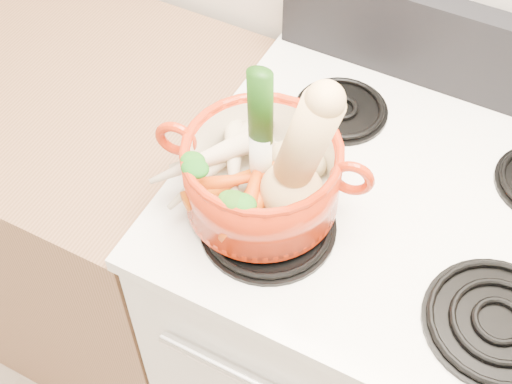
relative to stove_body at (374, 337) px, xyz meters
The scene contains 21 objects.
stove_body is the anchor object (origin of this frame).
cooktop 0.47m from the stove_body, ahead, with size 0.78×0.67×0.03m, color silver.
control_backsplash 0.65m from the stove_body, 90.00° to the left, with size 0.76×0.05×0.18m, color black.
burner_front_left 0.56m from the stove_body, 139.90° to the right, with size 0.22×0.22×0.02m, color black.
burner_front_right 0.56m from the stove_body, 40.10° to the right, with size 0.22×0.22×0.02m, color black.
burner_back_left 0.55m from the stove_body, 143.62° to the left, with size 0.17×0.17×0.02m, color black.
dutch_oven 0.62m from the stove_body, 150.49° to the right, with size 0.25×0.25×0.12m, color #A6240A.
pot_handle_left 0.73m from the stove_body, 157.13° to the right, with size 0.07×0.07×0.02m, color #A6240A.
pot_handle_right 0.62m from the stove_body, 129.78° to the right, with size 0.07×0.07×0.02m, color #A6240A.
squash 0.69m from the stove_body, 135.10° to the right, with size 0.11×0.11×0.26m, color tan, non-canonical shape.
leek 0.71m from the stove_body, 153.25° to the right, with size 0.04×0.04×0.26m, color white.
ginger 0.59m from the stove_body, 161.63° to the right, with size 0.09×0.06×0.05m, color tan.
parsnip_0 0.65m from the stove_body, 158.85° to the right, with size 0.05×0.05×0.24m, color beige.
parsnip_1 0.65m from the stove_body, 161.45° to the right, with size 0.04×0.04×0.18m, color #EFE7C3.
parsnip_2 0.64m from the stove_body, 160.00° to the right, with size 0.04×0.04×0.20m, color beige.
parsnip_3 0.67m from the stove_body, 156.58° to the right, with size 0.05×0.05×0.20m, color beige.
carrot_0 0.62m from the stove_body, 142.04° to the right, with size 0.03×0.03×0.15m, color #CF420A.
carrot_1 0.64m from the stove_body, 149.21° to the right, with size 0.03×0.03×0.16m, color #C95E0A.
carrot_2 0.62m from the stove_body, 142.67° to the right, with size 0.03×0.03×0.18m, color #C65C09.
carrot_3 0.64m from the stove_body, 148.20° to the right, with size 0.03×0.03×0.14m, color #C74A09.
carrot_4 0.63m from the stove_body, 144.89° to the right, with size 0.03×0.03×0.16m, color #DE3E0B.
Camera 1 is at (0.11, 0.63, 1.90)m, focal length 50.00 mm.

